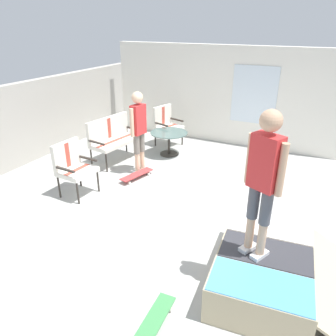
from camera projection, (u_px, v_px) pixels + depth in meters
The scene contains 12 objects.
ground_plane at pixel (174, 211), 5.76m from camera, with size 12.00×12.00×0.10m, color #A8A8A3.
back_wall_cinderblock at pixel (7, 129), 7.00m from camera, with size 9.00×0.20×1.80m.
house_facade at pixel (221, 95), 8.52m from camera, with size 0.23×6.00×2.49m.
skate_ramp at pixel (266, 267), 4.03m from camera, with size 1.88×1.90×0.48m.
patio_bench at pixel (112, 135), 7.50m from camera, with size 1.32×0.73×1.02m.
patio_chair_near_house at pixel (166, 122), 8.48m from camera, with size 0.75×0.70×1.02m.
patio_chair_by_wall at pixel (72, 164), 6.02m from camera, with size 0.65×0.59×1.02m.
patio_table at pixel (169, 139), 7.91m from camera, with size 0.90×0.90×0.57m.
person_watching at pixel (138, 127), 6.72m from camera, with size 0.48×0.27×1.75m.
person_skater at pixel (264, 175), 3.49m from camera, with size 0.33×0.44×1.75m.
skateboard_by_bench at pixel (137, 175), 6.81m from camera, with size 0.82×0.39×0.10m.
skateboard_spare at pixel (153, 322), 3.48m from camera, with size 0.81×0.24×0.10m.
Camera 1 is at (-4.46, -2.11, 3.03)m, focal length 34.85 mm.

